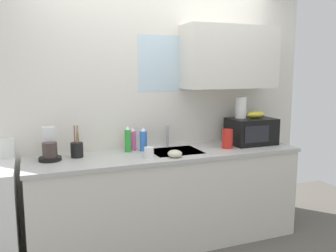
% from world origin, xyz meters
% --- Properties ---
extents(kitchen_wall_assembly, '(3.34, 0.42, 2.50)m').
position_xyz_m(kitchen_wall_assembly, '(0.14, 0.31, 1.35)').
color(kitchen_wall_assembly, silver).
rests_on(kitchen_wall_assembly, ground).
extents(counter_unit, '(2.57, 0.63, 0.90)m').
position_xyz_m(counter_unit, '(0.00, 0.00, 0.46)').
color(counter_unit, silver).
rests_on(counter_unit, ground).
extents(sink_faucet, '(0.03, 0.03, 0.21)m').
position_xyz_m(sink_faucet, '(0.09, 0.24, 1.01)').
color(sink_faucet, '#B2B5BA').
rests_on(sink_faucet, counter_unit).
extents(microwave, '(0.46, 0.35, 0.27)m').
position_xyz_m(microwave, '(0.95, 0.05, 1.04)').
color(microwave, black).
rests_on(microwave, counter_unit).
extents(banana_bunch, '(0.20, 0.11, 0.07)m').
position_xyz_m(banana_bunch, '(1.00, 0.05, 1.20)').
color(banana_bunch, gold).
rests_on(banana_bunch, microwave).
extents(paper_towel_roll, '(0.11, 0.11, 0.22)m').
position_xyz_m(paper_towel_roll, '(0.85, 0.10, 1.28)').
color(paper_towel_roll, white).
rests_on(paper_towel_roll, microwave).
extents(coffee_maker, '(0.19, 0.21, 0.28)m').
position_xyz_m(coffee_maker, '(-1.05, 0.11, 1.00)').
color(coffee_maker, black).
rests_on(coffee_maker, counter_unit).
extents(dish_soap_bottle_blue, '(0.07, 0.07, 0.23)m').
position_xyz_m(dish_soap_bottle_blue, '(-0.19, 0.15, 1.01)').
color(dish_soap_bottle_blue, blue).
rests_on(dish_soap_bottle_blue, counter_unit).
extents(dish_soap_bottle_pink, '(0.06, 0.06, 0.22)m').
position_xyz_m(dish_soap_bottle_pink, '(-0.28, 0.22, 1.00)').
color(dish_soap_bottle_pink, '#E55999').
rests_on(dish_soap_bottle_pink, counter_unit).
extents(dish_soap_bottle_green, '(0.06, 0.06, 0.25)m').
position_xyz_m(dish_soap_bottle_green, '(-0.34, 0.16, 1.02)').
color(dish_soap_bottle_green, green).
rests_on(dish_soap_bottle_green, counter_unit).
extents(cereal_canister, '(0.10, 0.10, 0.19)m').
position_xyz_m(cereal_canister, '(0.61, -0.05, 0.99)').
color(cereal_canister, red).
rests_on(cereal_canister, counter_unit).
extents(mug_white, '(0.08, 0.08, 0.09)m').
position_xyz_m(mug_white, '(-0.23, -0.14, 0.95)').
color(mug_white, white).
rests_on(mug_white, counter_unit).
extents(utensil_crock, '(0.11, 0.11, 0.29)m').
position_xyz_m(utensil_crock, '(-0.82, 0.12, 0.97)').
color(utensil_crock, black).
rests_on(utensil_crock, counter_unit).
extents(small_bowl, '(0.13, 0.13, 0.06)m').
position_xyz_m(small_bowl, '(-0.01, -0.20, 0.93)').
color(small_bowl, beige).
rests_on(small_bowl, counter_unit).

